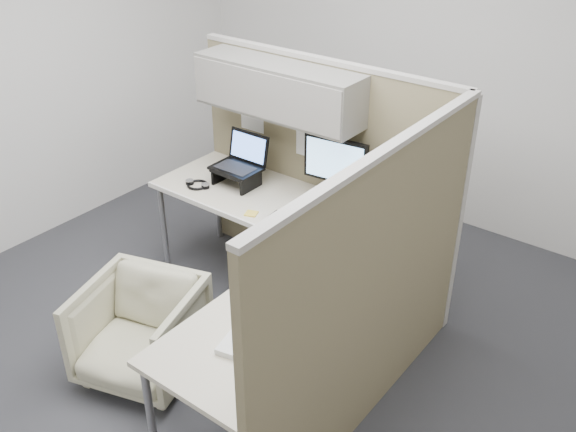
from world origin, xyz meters
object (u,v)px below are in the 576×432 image
Objects in this scene: desk at (279,249)px; keyboard at (302,228)px; monitor_left at (335,166)px; office_chair at (140,327)px.

keyboard reaches higher than desk.
monitor_left reaches higher than desk.
keyboard is (0.48, 0.94, 0.41)m from office_chair.
desk is 0.94m from office_chair.
desk reaches higher than office_chair.
office_chair is 1.13m from keyboard.
office_chair is at bearing -115.17° from monitor_left.
office_chair is 1.42× the size of monitor_left.
desk is at bearing -97.69° from keyboard.
monitor_left is 0.47m from keyboard.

